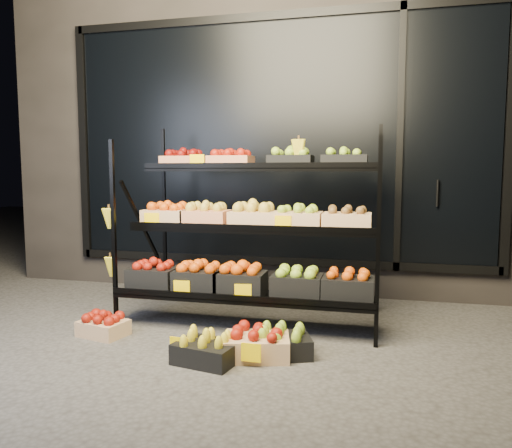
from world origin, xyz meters
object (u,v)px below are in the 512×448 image
(display_rack, at_px, (250,228))
(floor_crate_midleft, at_px, (206,349))
(floor_crate_midright, at_px, (257,343))
(floor_crate_left, at_px, (103,325))

(display_rack, height_order, floor_crate_midleft, display_rack)
(display_rack, relative_size, floor_crate_midright, 4.47)
(display_rack, bearing_deg, floor_crate_left, -146.39)
(floor_crate_left, bearing_deg, display_rack, 46.60)
(display_rack, distance_m, floor_crate_midleft, 1.20)
(display_rack, distance_m, floor_crate_left, 1.38)
(floor_crate_left, distance_m, floor_crate_midleft, 1.00)
(display_rack, relative_size, floor_crate_midleft, 4.91)
(floor_crate_midleft, distance_m, floor_crate_midright, 0.35)
(display_rack, bearing_deg, floor_crate_midright, -72.50)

